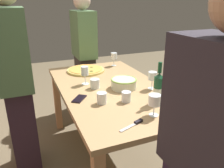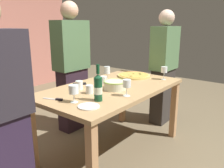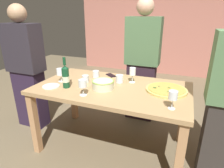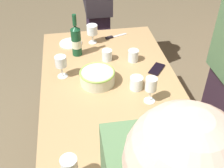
# 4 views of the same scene
# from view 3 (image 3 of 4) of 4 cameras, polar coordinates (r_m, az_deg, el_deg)

# --- Properties ---
(ground_plane) EXTENTS (8.00, 8.00, 0.00)m
(ground_plane) POSITION_cam_3_polar(r_m,az_deg,el_deg) (2.39, 0.00, -17.71)
(ground_plane) COLOR brown
(dining_table) EXTENTS (1.60, 0.90, 0.75)m
(dining_table) POSITION_cam_3_polar(r_m,az_deg,el_deg) (2.05, 0.00, -3.17)
(dining_table) COLOR tan
(dining_table) RESTS_ON ground
(brick_wall_back) EXTENTS (4.03, 0.16, 2.61)m
(brick_wall_back) POSITION_cam_3_polar(r_m,az_deg,el_deg) (5.00, 14.07, 18.00)
(brick_wall_back) COLOR #B97061
(brick_wall_back) RESTS_ON ground
(pizza) EXTENTS (0.40, 0.40, 0.03)m
(pizza) POSITION_cam_3_polar(r_m,az_deg,el_deg) (1.98, 15.91, -1.63)
(pizza) COLOR #D3BB64
(pizza) RESTS_ON dining_table
(serving_bowl) EXTENTS (0.23, 0.23, 0.09)m
(serving_bowl) POSITION_cam_3_polar(r_m,az_deg,el_deg) (1.95, -2.70, -0.02)
(serving_bowl) COLOR beige
(serving_bowl) RESTS_ON dining_table
(wine_bottle) EXTENTS (0.07, 0.07, 0.32)m
(wine_bottle) POSITION_cam_3_polar(r_m,az_deg,el_deg) (2.01, -13.68, 2.22)
(wine_bottle) COLOR #144628
(wine_bottle) RESTS_ON dining_table
(wine_glass_near_pizza) EXTENTS (0.07, 0.07, 0.16)m
(wine_glass_near_pizza) POSITION_cam_3_polar(r_m,az_deg,el_deg) (1.59, 17.76, -3.37)
(wine_glass_near_pizza) COLOR white
(wine_glass_near_pizza) RESTS_ON dining_table
(wine_glass_by_bottle) EXTENTS (0.08, 0.08, 0.16)m
(wine_glass_by_bottle) POSITION_cam_3_polar(r_m,az_deg,el_deg) (1.79, -8.75, -0.06)
(wine_glass_by_bottle) COLOR white
(wine_glass_by_bottle) RESTS_ON dining_table
(wine_glass_far_left) EXTENTS (0.08, 0.08, 0.15)m
(wine_glass_far_left) POSITION_cam_3_polar(r_m,az_deg,el_deg) (2.21, -15.14, 3.46)
(wine_glass_far_left) COLOR white
(wine_glass_far_left) RESTS_ON dining_table
(wine_glass_far_right) EXTENTS (0.07, 0.07, 0.17)m
(wine_glass_far_right) POSITION_cam_3_polar(r_m,az_deg,el_deg) (2.11, 6.14, 3.61)
(wine_glass_far_right) COLOR white
(wine_glass_far_right) RESTS_ON dining_table
(cup_amber) EXTENTS (0.08, 0.08, 0.09)m
(cup_amber) POSITION_cam_3_polar(r_m,az_deg,el_deg) (2.28, -4.81, 2.91)
(cup_amber) COLOR white
(cup_amber) RESTS_ON dining_table
(cup_ceramic) EXTENTS (0.08, 0.08, 0.08)m
(cup_ceramic) POSITION_cam_3_polar(r_m,az_deg,el_deg) (2.12, 2.26, 1.57)
(cup_ceramic) COLOR white
(cup_ceramic) RESTS_ON dining_table
(cup_spare) EXTENTS (0.07, 0.07, 0.08)m
(cup_spare) POSITION_cam_3_polar(r_m,az_deg,el_deg) (2.15, -7.95, 1.55)
(cup_spare) COLOR white
(cup_spare) RESTS_ON dining_table
(side_plate) EXTENTS (0.18, 0.18, 0.01)m
(side_plate) POSITION_cam_3_polar(r_m,az_deg,el_deg) (2.11, -17.75, -0.61)
(side_plate) COLOR white
(side_plate) RESTS_ON dining_table
(cell_phone) EXTENTS (0.16, 0.14, 0.01)m
(cell_phone) POSITION_cam_3_polar(r_m,az_deg,el_deg) (2.36, -0.34, 2.63)
(cell_phone) COLOR black
(cell_phone) RESTS_ON dining_table
(pizza_knife) EXTENTS (0.09, 0.19, 0.02)m
(pizza_knife) POSITION_cam_3_polar(r_m,az_deg,el_deg) (2.41, -13.60, 2.40)
(pizza_knife) COLOR silver
(pizza_knife) RESTS_ON dining_table
(person_host) EXTENTS (0.45, 0.24, 1.66)m
(person_host) POSITION_cam_3_polar(r_m,az_deg,el_deg) (2.66, 9.01, 6.37)
(person_host) COLOR #2C1D28
(person_host) RESTS_ON ground
(person_guest_right) EXTENTS (0.45, 0.24, 1.58)m
(person_guest_right) POSITION_cam_3_polar(r_m,az_deg,el_deg) (2.69, -24.17, 3.91)
(person_guest_right) COLOR #2B1E36
(person_guest_right) RESTS_ON ground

